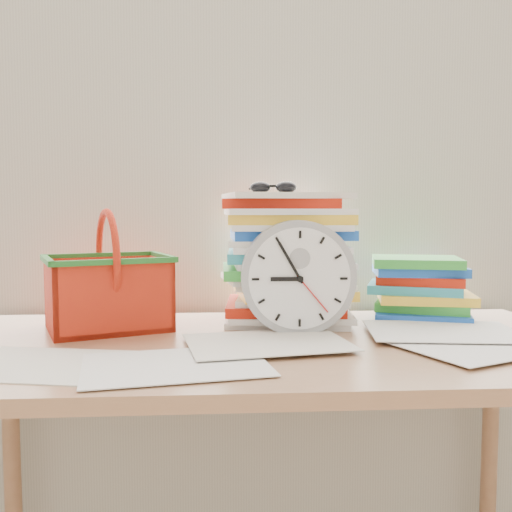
{
  "coord_description": "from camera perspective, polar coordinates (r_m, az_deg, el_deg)",
  "views": [
    {
      "loc": [
        -0.1,
        0.41,
        1.03
      ],
      "look_at": [
        -0.02,
        1.6,
        0.93
      ],
      "focal_mm": 40.0,
      "sensor_mm": 36.0,
      "label": 1
    }
  ],
  "objects": [
    {
      "name": "curtain",
      "position": [
        1.6,
        -0.05,
        14.32
      ],
      "size": [
        2.4,
        0.01,
        2.5
      ],
      "primitive_type": "cube",
      "color": "beige",
      "rests_on": "room_shell"
    },
    {
      "name": "desk",
      "position": [
        1.25,
        1.12,
        -11.84
      ],
      "size": [
        1.4,
        0.7,
        0.75
      ],
      "color": "#9D6C4A",
      "rests_on": "ground"
    },
    {
      "name": "paper_stack",
      "position": [
        1.42,
        3.25,
        -0.23
      ],
      "size": [
        0.32,
        0.27,
        0.32
      ],
      "primitive_type": null,
      "rotation": [
        0.0,
        0.0,
        -0.01
      ],
      "color": "white",
      "rests_on": "desk"
    },
    {
      "name": "clock",
      "position": [
        1.28,
        4.22,
        -2.14
      ],
      "size": [
        0.26,
        0.05,
        0.26
      ],
      "primitive_type": "cylinder",
      "rotation": [
        1.57,
        0.0,
        0.0
      ],
      "color": "#9B9C9F",
      "rests_on": "desk"
    },
    {
      "name": "sunglasses",
      "position": [
        1.41,
        1.72,
        6.88
      ],
      "size": [
        0.16,
        0.15,
        0.03
      ],
      "primitive_type": null,
      "rotation": [
        0.0,
        0.0,
        -0.3
      ],
      "color": "black",
      "rests_on": "paper_stack"
    },
    {
      "name": "book_stack",
      "position": [
        1.53,
        16.24,
        -3.11
      ],
      "size": [
        0.31,
        0.27,
        0.16
      ],
      "primitive_type": null,
      "rotation": [
        0.0,
        0.0,
        -0.26
      ],
      "color": "white",
      "rests_on": "desk"
    },
    {
      "name": "basket",
      "position": [
        1.37,
        -14.62,
        -1.45
      ],
      "size": [
        0.33,
        0.3,
        0.28
      ],
      "primitive_type": null,
      "rotation": [
        0.0,
        0.0,
        0.37
      ],
      "color": "red",
      "rests_on": "desk"
    },
    {
      "name": "scattered_papers",
      "position": [
        1.23,
        1.13,
        -8.23
      ],
      "size": [
        1.26,
        0.42,
        0.02
      ],
      "primitive_type": null,
      "color": "white",
      "rests_on": "desk"
    }
  ]
}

